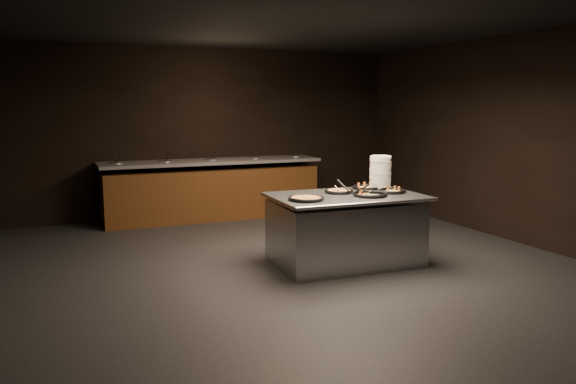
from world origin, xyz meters
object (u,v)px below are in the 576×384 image
at_px(pan_cheese_whole, 339,191).
at_px(plate_stack, 380,173).
at_px(serving_counter, 345,231).
at_px(pan_veggie_whole, 306,198).

bearing_deg(pan_cheese_whole, plate_stack, 8.54).
bearing_deg(plate_stack, serving_counter, -157.97).
bearing_deg(plate_stack, pan_cheese_whole, -171.46).
xyz_separation_m(serving_counter, plate_stack, (0.65, 0.26, 0.65)).
height_order(pan_veggie_whole, pan_cheese_whole, same).
bearing_deg(serving_counter, plate_stack, 23.81).
distance_m(serving_counter, pan_veggie_whole, 0.78).
relative_size(plate_stack, pan_cheese_whole, 1.18).
xyz_separation_m(plate_stack, pan_cheese_whole, (-0.65, -0.10, -0.19)).
height_order(plate_stack, pan_veggie_whole, plate_stack).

